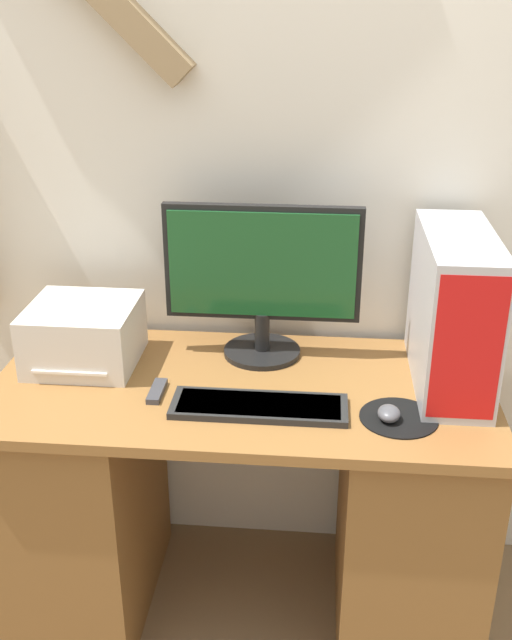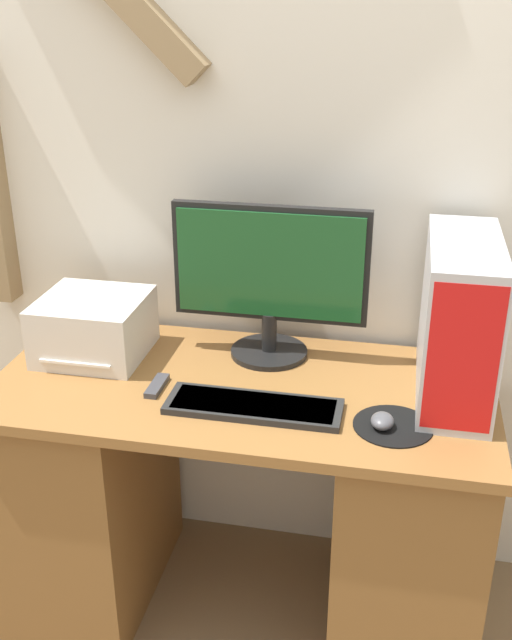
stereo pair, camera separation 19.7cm
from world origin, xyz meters
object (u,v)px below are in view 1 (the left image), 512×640
(monitor, at_px, (262,274))
(computer_tower, at_px, (453,311))
(printer, at_px, (84,335))
(mouse, at_px, (389,413))
(remote_control, at_px, (157,391))
(keyboard, at_px, (259,406))

(monitor, distance_m, computer_tower, 0.54)
(computer_tower, distance_m, printer, 1.03)
(mouse, distance_m, remote_control, 0.62)
(monitor, height_order, keyboard, monitor)
(keyboard, bearing_deg, mouse, -4.40)
(mouse, xyz_separation_m, remote_control, (-0.61, 0.08, -0.01))
(keyboard, height_order, computer_tower, computer_tower)
(computer_tower, bearing_deg, mouse, -126.84)
(printer, bearing_deg, remote_control, -34.12)
(keyboard, xyz_separation_m, computer_tower, (0.50, 0.20, 0.20))
(keyboard, relative_size, mouse, 6.44)
(monitor, xyz_separation_m, mouse, (0.35, -0.35, -0.23))
(remote_control, bearing_deg, printer, 145.88)
(monitor, height_order, remote_control, monitor)
(printer, bearing_deg, mouse, -16.15)
(computer_tower, bearing_deg, monitor, 167.01)
(mouse, bearing_deg, monitor, 135.00)
(monitor, bearing_deg, remote_control, -134.19)
(monitor, bearing_deg, mouse, -45.00)
(mouse, bearing_deg, keyboard, 175.60)
(remote_control, bearing_deg, keyboard, -11.29)
(monitor, bearing_deg, computer_tower, -12.99)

